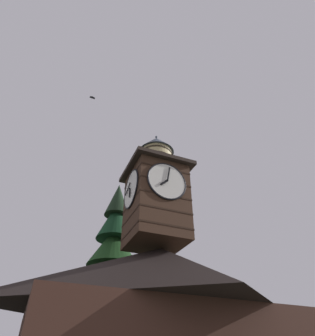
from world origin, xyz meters
TOP-DOWN VIEW (x-y plane):
  - building_main at (1.23, -1.49)m, footprint 13.28×9.60m
  - clock_tower at (1.66, -1.22)m, footprint 3.87×3.87m
  - pine_tree_behind at (3.00, -5.26)m, footprint 5.62×5.62m
  - moon at (-16.46, -41.78)m, footprint 2.17×2.17m
  - flying_bird_high at (6.19, -4.57)m, footprint 0.46×0.25m

SIDE VIEW (x-z plane):
  - building_main at x=1.23m, z-range 0.11..7.80m
  - pine_tree_behind at x=3.00m, z-range -0.81..12.84m
  - clock_tower at x=1.66m, z-range 7.09..15.14m
  - moon at x=-16.46m, z-range 10.13..12.30m
  - flying_bird_high at x=6.19m, z-range 21.21..21.34m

